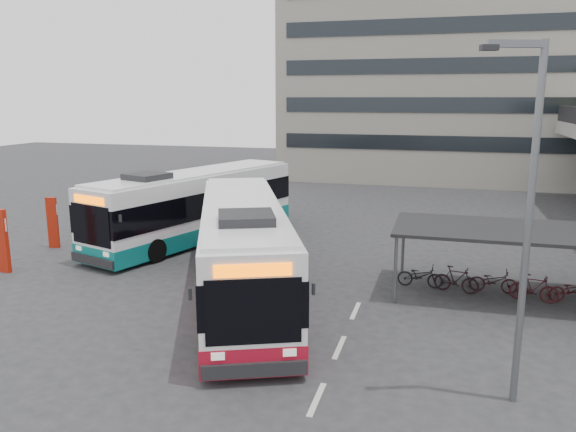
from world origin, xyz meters
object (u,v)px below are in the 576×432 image
(bus_main, at_px, (243,251))
(bus_teal, at_px, (196,206))
(lamp_post, at_px, (525,206))
(pedestrian, at_px, (295,260))

(bus_main, bearing_deg, bus_teal, 102.54)
(bus_teal, height_order, lamp_post, lamp_post)
(bus_main, xyz_separation_m, bus_teal, (-5.25, 7.47, -0.01))
(lamp_post, bearing_deg, bus_main, 130.47)
(bus_teal, bearing_deg, pedestrian, -20.40)
(bus_teal, height_order, pedestrian, bus_teal)
(bus_teal, relative_size, pedestrian, 7.04)
(bus_teal, relative_size, lamp_post, 1.56)
(bus_main, bearing_deg, lamp_post, -52.57)
(lamp_post, bearing_deg, bus_teal, 118.56)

